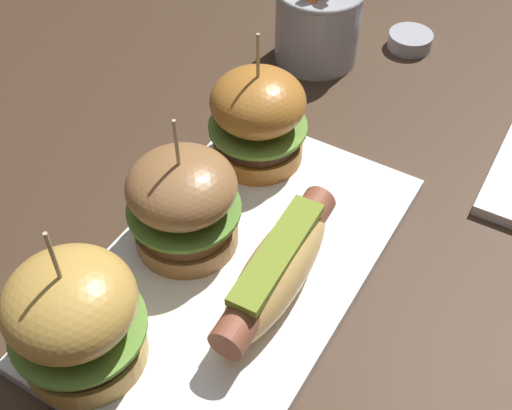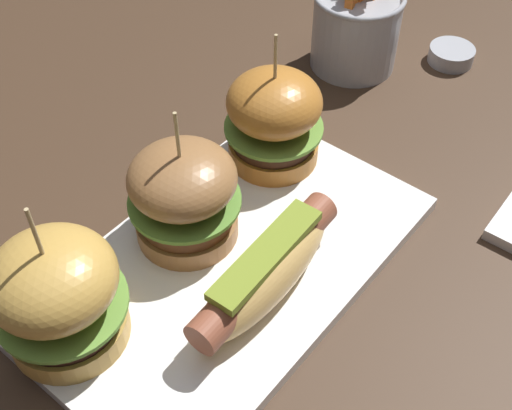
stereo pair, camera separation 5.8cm
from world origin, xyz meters
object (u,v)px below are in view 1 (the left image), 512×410
at_px(slider_left, 75,318).
at_px(sauce_ramekin, 408,39).
at_px(hot_dog, 277,269).
at_px(slider_right, 258,118).
at_px(platter_main, 235,267).
at_px(slider_center, 183,203).
at_px(fries_bucket, 318,20).

xyz_separation_m(slider_left, sauce_ramekin, (0.55, -0.05, -0.06)).
height_order(hot_dog, slider_right, slider_right).
relative_size(platter_main, slider_center, 2.61).
relative_size(hot_dog, slider_center, 1.24).
bearing_deg(hot_dog, slider_left, 143.64).
xyz_separation_m(slider_center, sauce_ramekin, (0.41, -0.05, -0.05)).
xyz_separation_m(slider_left, slider_center, (0.14, 0.00, -0.00)).
distance_m(fries_bucket, sauce_ramekin, 0.13).
xyz_separation_m(hot_dog, slider_left, (-0.13, 0.10, 0.02)).
bearing_deg(slider_right, slider_left, -179.39).
bearing_deg(platter_main, slider_left, 159.90).
bearing_deg(slider_center, slider_left, -179.87).
distance_m(hot_dog, sauce_ramekin, 0.42).
height_order(platter_main, slider_left, slider_left).
relative_size(platter_main, slider_right, 2.54).
bearing_deg(slider_left, platter_main, -20.10).
bearing_deg(slider_center, platter_main, -90.01).
bearing_deg(sauce_ramekin, slider_right, 170.09).
distance_m(hot_dog, slider_center, 0.10).
distance_m(hot_dog, slider_right, 0.17).
height_order(slider_right, sauce_ramekin, slider_right).
bearing_deg(sauce_ramekin, hot_dog, -173.34).
xyz_separation_m(hot_dog, slider_right, (0.14, 0.10, 0.02)).
bearing_deg(fries_bucket, slider_left, -175.01).
relative_size(slider_right, sauce_ramekin, 2.60).
relative_size(fries_bucket, sauce_ramekin, 2.60).
height_order(hot_dog, slider_left, slider_left).
height_order(fries_bucket, sauce_ramekin, fries_bucket).
height_order(hot_dog, slider_center, slider_center).
relative_size(slider_center, fries_bucket, 0.98).
bearing_deg(platter_main, fries_bucket, 15.29).
height_order(slider_right, fries_bucket, slider_right).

